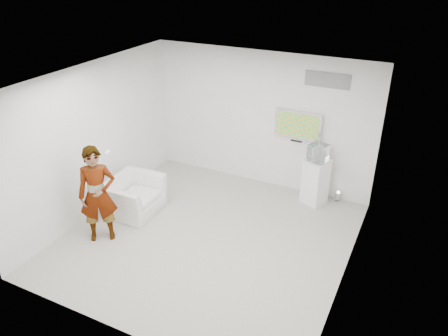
{
  "coord_description": "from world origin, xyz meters",
  "views": [
    {
      "loc": [
        3.23,
        -5.86,
        4.87
      ],
      "look_at": [
        0.04,
        0.6,
        1.2
      ],
      "focal_mm": 35.0,
      "sensor_mm": 36.0,
      "label": 1
    }
  ],
  "objects_px": {
    "person": "(98,195)",
    "floor_uplight": "(338,197)",
    "pedestal": "(315,182)",
    "tv": "(298,125)",
    "armchair": "(133,196)"
  },
  "relations": [
    {
      "from": "pedestal",
      "to": "floor_uplight",
      "type": "distance_m",
      "value": 0.62
    },
    {
      "from": "tv",
      "to": "person",
      "type": "relative_size",
      "value": 0.54
    },
    {
      "from": "floor_uplight",
      "to": "tv",
      "type": "bearing_deg",
      "value": 174.45
    },
    {
      "from": "pedestal",
      "to": "floor_uplight",
      "type": "xyz_separation_m",
      "value": [
        0.46,
        0.21,
        -0.36
      ]
    },
    {
      "from": "tv",
      "to": "pedestal",
      "type": "xyz_separation_m",
      "value": [
        0.56,
        -0.31,
        -1.06
      ]
    },
    {
      "from": "person",
      "to": "pedestal",
      "type": "distance_m",
      "value": 4.38
    },
    {
      "from": "armchair",
      "to": "pedestal",
      "type": "xyz_separation_m",
      "value": [
        3.2,
        1.98,
        0.13
      ]
    },
    {
      "from": "armchair",
      "to": "floor_uplight",
      "type": "relative_size",
      "value": 4.33
    },
    {
      "from": "person",
      "to": "floor_uplight",
      "type": "distance_m",
      "value": 4.9
    },
    {
      "from": "armchair",
      "to": "floor_uplight",
      "type": "xyz_separation_m",
      "value": [
        3.66,
        2.19,
        -0.23
      ]
    },
    {
      "from": "pedestal",
      "to": "armchair",
      "type": "bearing_deg",
      "value": -148.23
    },
    {
      "from": "armchair",
      "to": "pedestal",
      "type": "height_order",
      "value": "pedestal"
    },
    {
      "from": "armchair",
      "to": "person",
      "type": "bearing_deg",
      "value": 179.93
    },
    {
      "from": "tv",
      "to": "pedestal",
      "type": "relative_size",
      "value": 1.02
    },
    {
      "from": "pedestal",
      "to": "tv",
      "type": "bearing_deg",
      "value": 151.12
    }
  ]
}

